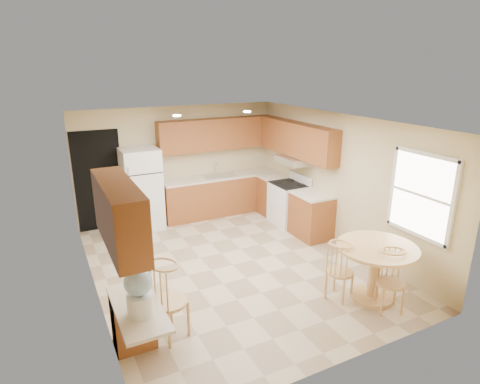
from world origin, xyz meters
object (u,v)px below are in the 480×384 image
dining_table (375,265)px  chair_desk (171,296)px  water_crock (139,291)px  refrigerator (142,189)px  chair_table_a (345,267)px  chair_table_b (396,278)px  stove (289,203)px

dining_table → chair_desk: 2.98m
chair_desk → water_crock: size_ratio=1.66×
refrigerator → chair_table_a: refrigerator is taller
dining_table → chair_table_b: bearing=-90.0°
chair_table_a → chair_desk: size_ratio=0.86×
dining_table → water_crock: water_crock is taller
water_crock → dining_table: bearing=-0.6°
chair_table_a → stove: bearing=138.0°
chair_table_a → chair_desk: (-2.52, 0.26, 0.09)m
water_crock → stove: bearing=37.7°
chair_table_a → chair_table_b: (0.43, -0.56, 0.00)m
refrigerator → chair_desk: size_ratio=1.65×
chair_desk → chair_table_b: bearing=49.9°
stove → water_crock: bearing=-142.3°
refrigerator → stove: size_ratio=1.58×
stove → dining_table: bearing=-99.7°
chair_table_a → chair_table_b: bearing=13.7°
chair_table_b → water_crock: size_ratio=1.42×
chair_desk → water_crock: water_crock is taller
stove → chair_desk: stove is taller
chair_table_a → chair_table_b: chair_table_b is taller
refrigerator → stove: refrigerator is taller
refrigerator → stove: (2.88, -1.22, -0.39)m
stove → chair_table_a: stove is taller
dining_table → chair_table_a: bearing=159.1°
stove → water_crock: 4.99m
chair_table_b → water_crock: (-3.40, 0.43, 0.51)m
chair_table_b → water_crock: 3.47m
dining_table → chair_table_a: 0.46m
stove → chair_desk: 4.37m
chair_desk → refrigerator: bearing=146.7°
dining_table → chair_desk: size_ratio=1.11×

